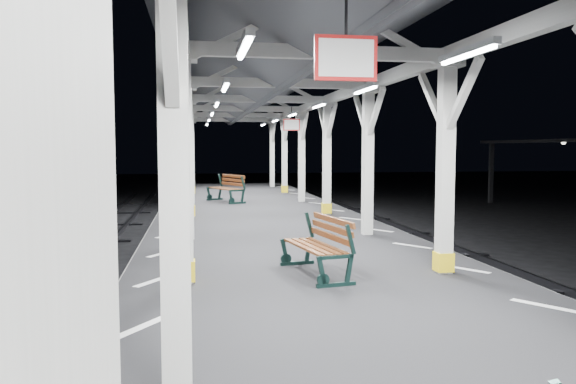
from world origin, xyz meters
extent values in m
cube|color=black|center=(0.00, 0.00, 0.50)|extent=(6.00, 50.00, 1.00)
cube|color=silver|center=(-2.45, 0.00, 1.00)|extent=(1.00, 48.00, 0.01)
cube|color=silver|center=(2.45, 0.00, 1.00)|extent=(1.00, 48.00, 0.01)
cube|color=silver|center=(-2.00, -2.00, 2.60)|extent=(0.22, 0.22, 3.20)
cube|color=silver|center=(-2.00, -1.45, 3.75)|extent=(0.10, 0.99, 0.99)
cube|color=silver|center=(-2.00, -2.55, 3.75)|extent=(0.10, 0.99, 0.99)
cube|color=silver|center=(-2.00, 2.00, 2.60)|extent=(0.22, 0.22, 3.20)
cube|color=silver|center=(-2.00, 2.00, 4.26)|extent=(0.40, 0.40, 0.12)
cube|color=yellow|center=(-2.00, 2.00, 1.18)|extent=(0.26, 0.26, 0.30)
cube|color=silver|center=(-2.00, 2.55, 3.75)|extent=(0.10, 0.99, 0.99)
cube|color=silver|center=(-2.00, 1.45, 3.75)|extent=(0.10, 0.99, 0.99)
cube|color=silver|center=(-2.00, 6.00, 2.60)|extent=(0.22, 0.22, 3.20)
cube|color=silver|center=(-2.00, 6.00, 4.26)|extent=(0.40, 0.40, 0.12)
cube|color=silver|center=(-2.00, 6.55, 3.75)|extent=(0.10, 0.99, 0.99)
cube|color=silver|center=(-2.00, 5.45, 3.75)|extent=(0.10, 0.99, 0.99)
cube|color=silver|center=(-2.00, 10.00, 2.60)|extent=(0.22, 0.22, 3.20)
cube|color=silver|center=(-2.00, 10.00, 4.26)|extent=(0.40, 0.40, 0.12)
cube|color=yellow|center=(-2.00, 10.00, 1.18)|extent=(0.26, 0.26, 0.30)
cube|color=silver|center=(-2.00, 10.55, 3.75)|extent=(0.10, 0.99, 0.99)
cube|color=silver|center=(-2.00, 9.45, 3.75)|extent=(0.10, 0.99, 0.99)
cube|color=silver|center=(-2.00, 14.00, 2.60)|extent=(0.22, 0.22, 3.20)
cube|color=silver|center=(-2.00, 14.00, 4.26)|extent=(0.40, 0.40, 0.12)
cube|color=silver|center=(-2.00, 14.55, 3.75)|extent=(0.10, 0.99, 0.99)
cube|color=silver|center=(-2.00, 13.45, 3.75)|extent=(0.10, 0.99, 0.99)
cube|color=silver|center=(-2.00, 18.00, 2.60)|extent=(0.22, 0.22, 3.20)
cube|color=silver|center=(-2.00, 18.00, 4.26)|extent=(0.40, 0.40, 0.12)
cube|color=yellow|center=(-2.00, 18.00, 1.18)|extent=(0.26, 0.26, 0.30)
cube|color=silver|center=(-2.00, 18.55, 3.75)|extent=(0.10, 0.99, 0.99)
cube|color=silver|center=(-2.00, 17.45, 3.75)|extent=(0.10, 0.99, 0.99)
cube|color=silver|center=(-2.00, 22.00, 2.60)|extent=(0.22, 0.22, 3.20)
cube|color=silver|center=(-2.00, 22.00, 4.26)|extent=(0.40, 0.40, 0.12)
cube|color=silver|center=(-2.00, 22.55, 3.75)|extent=(0.10, 0.99, 0.99)
cube|color=silver|center=(-2.00, 21.45, 3.75)|extent=(0.10, 0.99, 0.99)
cube|color=silver|center=(2.00, 2.00, 2.60)|extent=(0.22, 0.22, 3.20)
cube|color=silver|center=(2.00, 2.00, 4.26)|extent=(0.40, 0.40, 0.12)
cube|color=yellow|center=(2.00, 2.00, 1.18)|extent=(0.26, 0.26, 0.30)
cube|color=silver|center=(2.00, 2.55, 3.75)|extent=(0.10, 0.99, 0.99)
cube|color=silver|center=(2.00, 1.45, 3.75)|extent=(0.10, 0.99, 0.99)
cube|color=silver|center=(2.00, 6.00, 2.60)|extent=(0.22, 0.22, 3.20)
cube|color=silver|center=(2.00, 6.00, 4.26)|extent=(0.40, 0.40, 0.12)
cube|color=silver|center=(2.00, 6.55, 3.75)|extent=(0.10, 0.99, 0.99)
cube|color=silver|center=(2.00, 5.45, 3.75)|extent=(0.10, 0.99, 0.99)
cube|color=silver|center=(2.00, 10.00, 2.60)|extent=(0.22, 0.22, 3.20)
cube|color=silver|center=(2.00, 10.00, 4.26)|extent=(0.40, 0.40, 0.12)
cube|color=yellow|center=(2.00, 10.00, 1.18)|extent=(0.26, 0.26, 0.30)
cube|color=silver|center=(2.00, 10.55, 3.75)|extent=(0.10, 0.99, 0.99)
cube|color=silver|center=(2.00, 9.45, 3.75)|extent=(0.10, 0.99, 0.99)
cube|color=silver|center=(2.00, 14.00, 2.60)|extent=(0.22, 0.22, 3.20)
cube|color=silver|center=(2.00, 14.00, 4.26)|extent=(0.40, 0.40, 0.12)
cube|color=silver|center=(2.00, 14.55, 3.75)|extent=(0.10, 0.99, 0.99)
cube|color=silver|center=(2.00, 13.45, 3.75)|extent=(0.10, 0.99, 0.99)
cube|color=silver|center=(2.00, 18.00, 2.60)|extent=(0.22, 0.22, 3.20)
cube|color=silver|center=(2.00, 18.00, 4.26)|extent=(0.40, 0.40, 0.12)
cube|color=yellow|center=(2.00, 18.00, 1.18)|extent=(0.26, 0.26, 0.30)
cube|color=silver|center=(2.00, 18.55, 3.75)|extent=(0.10, 0.99, 0.99)
cube|color=silver|center=(2.00, 17.45, 3.75)|extent=(0.10, 0.99, 0.99)
cube|color=silver|center=(2.00, 22.00, 2.60)|extent=(0.22, 0.22, 3.20)
cube|color=silver|center=(2.00, 22.00, 4.26)|extent=(0.40, 0.40, 0.12)
cube|color=silver|center=(2.00, 22.55, 3.75)|extent=(0.10, 0.99, 0.99)
cube|color=silver|center=(2.00, 21.45, 3.75)|extent=(0.10, 0.99, 0.99)
cube|color=silver|center=(-2.00, 0.00, 4.38)|extent=(0.18, 48.00, 0.24)
cube|color=silver|center=(2.00, 0.00, 4.38)|extent=(0.18, 48.00, 0.24)
cube|color=silver|center=(0.00, 2.00, 4.38)|extent=(4.20, 0.14, 0.20)
cube|color=silver|center=(0.00, 6.00, 4.38)|extent=(4.20, 0.14, 0.20)
cube|color=silver|center=(0.00, 10.00, 4.38)|extent=(4.20, 0.14, 0.20)
cube|color=silver|center=(0.00, 14.00, 4.38)|extent=(4.20, 0.14, 0.20)
cube|color=silver|center=(0.00, 18.00, 4.38)|extent=(4.20, 0.14, 0.20)
cube|color=silver|center=(0.00, 22.00, 4.38)|extent=(4.20, 0.14, 0.20)
cube|color=silver|center=(-1.30, 0.00, 4.10)|extent=(0.10, 1.35, 0.08)
cube|color=white|center=(-1.30, 0.00, 4.05)|extent=(0.05, 1.25, 0.05)
cube|color=silver|center=(-1.30, 4.00, 4.10)|extent=(0.10, 1.35, 0.08)
cube|color=white|center=(-1.30, 4.00, 4.05)|extent=(0.05, 1.25, 0.05)
cube|color=silver|center=(-1.30, 8.00, 4.10)|extent=(0.10, 1.35, 0.08)
cube|color=white|center=(-1.30, 8.00, 4.05)|extent=(0.05, 1.25, 0.05)
cube|color=silver|center=(-1.30, 12.00, 4.10)|extent=(0.10, 1.35, 0.08)
cube|color=white|center=(-1.30, 12.00, 4.05)|extent=(0.05, 1.25, 0.05)
cube|color=silver|center=(-1.30, 16.00, 4.10)|extent=(0.10, 1.35, 0.08)
cube|color=white|center=(-1.30, 16.00, 4.05)|extent=(0.05, 1.25, 0.05)
cube|color=silver|center=(-1.30, 20.00, 4.10)|extent=(0.10, 1.35, 0.08)
cube|color=white|center=(-1.30, 20.00, 4.05)|extent=(0.05, 1.25, 0.05)
cube|color=silver|center=(1.30, 0.00, 4.10)|extent=(0.10, 1.35, 0.08)
cube|color=white|center=(1.30, 0.00, 4.05)|extent=(0.05, 1.25, 0.05)
cube|color=silver|center=(1.30, 4.00, 4.10)|extent=(0.10, 1.35, 0.08)
cube|color=white|center=(1.30, 4.00, 4.05)|extent=(0.05, 1.25, 0.05)
cube|color=silver|center=(1.30, 8.00, 4.10)|extent=(0.10, 1.35, 0.08)
cube|color=white|center=(1.30, 8.00, 4.05)|extent=(0.05, 1.25, 0.05)
cube|color=silver|center=(1.30, 12.00, 4.10)|extent=(0.10, 1.35, 0.08)
cube|color=white|center=(1.30, 12.00, 4.05)|extent=(0.05, 1.25, 0.05)
cube|color=silver|center=(1.30, 16.00, 4.10)|extent=(0.10, 1.35, 0.08)
cube|color=white|center=(1.30, 16.00, 4.05)|extent=(0.05, 1.25, 0.05)
cube|color=silver|center=(1.30, 20.00, 4.10)|extent=(0.10, 1.35, 0.08)
cube|color=white|center=(1.30, 20.00, 4.05)|extent=(0.05, 1.25, 0.05)
cylinder|color=black|center=(-0.68, -1.92, 4.02)|extent=(0.02, 0.02, 0.36)
cube|color=red|center=(-0.68, -1.92, 3.67)|extent=(0.50, 0.03, 0.35)
cube|color=white|center=(-0.68, -1.92, 3.67)|extent=(0.44, 0.04, 0.29)
cylinder|color=black|center=(1.01, 10.42, 4.02)|extent=(0.02, 0.02, 0.36)
cube|color=red|center=(1.01, 10.42, 3.67)|extent=(0.50, 0.03, 0.35)
cube|color=white|center=(1.01, 10.42, 3.67)|extent=(0.44, 0.05, 0.29)
cube|color=black|center=(14.00, 22.00, 1.65)|extent=(0.20, 0.20, 3.30)
sphere|color=silver|center=(14.00, 16.00, 3.22)|extent=(0.20, 0.20, 0.20)
sphere|color=silver|center=(14.00, 22.00, 3.22)|extent=(0.20, 0.20, 0.20)
cube|color=black|center=(0.10, 1.40, 1.03)|extent=(0.60, 0.16, 0.06)
cube|color=black|center=(-0.11, 1.36, 1.23)|extent=(0.16, 0.08, 0.46)
cube|color=black|center=(0.30, 1.43, 1.23)|extent=(0.15, 0.07, 0.46)
cube|color=black|center=(0.32, 1.44, 1.67)|extent=(0.17, 0.08, 0.44)
cube|color=black|center=(-0.17, 2.97, 1.03)|extent=(0.60, 0.16, 0.06)
cube|color=black|center=(-0.39, 2.94, 1.23)|extent=(0.16, 0.08, 0.46)
cube|color=black|center=(0.03, 3.01, 1.23)|extent=(0.15, 0.07, 0.46)
cube|color=black|center=(0.05, 3.01, 1.67)|extent=(0.17, 0.08, 0.44)
cube|color=brown|center=(-0.23, 2.15, 1.45)|extent=(0.35, 1.51, 0.03)
cube|color=brown|center=(-0.10, 2.17, 1.45)|extent=(0.35, 1.51, 0.03)
cube|color=brown|center=(0.03, 2.20, 1.45)|extent=(0.35, 1.51, 0.03)
cube|color=brown|center=(0.15, 2.22, 1.45)|extent=(0.35, 1.51, 0.03)
cube|color=brown|center=(0.22, 2.23, 1.59)|extent=(0.31, 1.50, 0.09)
cube|color=brown|center=(0.24, 2.23, 1.72)|extent=(0.31, 1.50, 0.09)
cube|color=brown|center=(0.26, 2.24, 1.85)|extent=(0.31, 1.50, 0.09)
cube|color=black|center=(-0.40, 13.53, 1.03)|extent=(0.63, 0.34, 0.07)
cube|color=black|center=(-0.62, 13.43, 1.25)|extent=(0.18, 0.12, 0.51)
cube|color=black|center=(-0.20, 13.62, 1.25)|extent=(0.16, 0.11, 0.51)
cube|color=black|center=(-0.18, 13.63, 1.74)|extent=(0.19, 0.12, 0.48)
cube|color=black|center=(-1.14, 15.13, 1.03)|extent=(0.63, 0.34, 0.07)
cube|color=black|center=(-1.36, 15.03, 1.25)|extent=(0.18, 0.12, 0.51)
cube|color=black|center=(-0.94, 15.22, 1.25)|extent=(0.16, 0.11, 0.51)
cube|color=black|center=(-0.92, 15.23, 1.74)|extent=(0.19, 0.12, 0.48)
cube|color=brown|center=(-0.97, 14.24, 1.50)|extent=(0.79, 1.56, 0.04)
cube|color=brown|center=(-0.84, 14.30, 1.50)|extent=(0.79, 1.56, 0.04)
cube|color=brown|center=(-0.71, 14.36, 1.50)|extent=(0.79, 1.56, 0.04)
cube|color=brown|center=(-0.58, 14.42, 1.50)|extent=(0.79, 1.56, 0.04)
cube|color=brown|center=(-0.51, 14.45, 1.65)|extent=(0.75, 1.54, 0.10)
cube|color=brown|center=(-0.49, 14.46, 1.79)|extent=(0.75, 1.54, 0.10)
cube|color=brown|center=(-0.47, 14.47, 1.94)|extent=(0.75, 1.54, 0.10)
camera|label=1|loc=(-1.85, -6.22, 2.97)|focal=35.00mm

